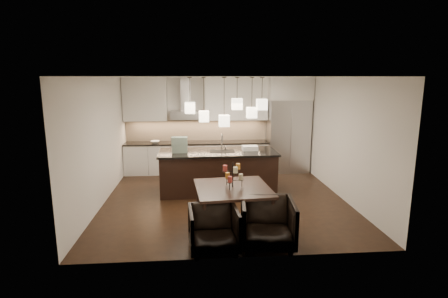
{
  "coord_description": "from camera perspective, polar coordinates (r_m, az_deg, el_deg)",
  "views": [
    {
      "loc": [
        -0.65,
        -7.76,
        2.78
      ],
      "look_at": [
        0.0,
        0.2,
        1.15
      ],
      "focal_mm": 28.0,
      "sensor_mm": 36.0,
      "label": 1
    }
  ],
  "objects": [
    {
      "name": "refrigerator",
      "position": [
        10.65,
        10.37,
        2.12
      ],
      "size": [
        1.2,
        0.72,
        2.15
      ],
      "primitive_type": "cube",
      "color": "#B7B7BA",
      "rests_on": "floor"
    },
    {
      "name": "dining_table",
      "position": [
        6.6,
        1.42,
        -9.58
      ],
      "size": [
        1.45,
        1.45,
        0.81
      ],
      "primitive_type": null,
      "rotation": [
        0.0,
        0.0,
        0.08
      ],
      "color": "black",
      "rests_on": "floor"
    },
    {
      "name": "tote_bag",
      "position": [
        8.43,
        -7.26,
        0.69
      ],
      "size": [
        0.38,
        0.21,
        0.38
      ],
      "primitive_type": "cube",
      "rotation": [
        0.0,
        0.0,
        0.02
      ],
      "color": "#1C4525",
      "rests_on": "island_top"
    },
    {
      "name": "candle_c",
      "position": [
        6.28,
        0.99,
        -4.97
      ],
      "size": [
        0.09,
        0.09,
        0.11
      ],
      "primitive_type": "cylinder",
      "rotation": [
        0.0,
        0.0,
        0.08
      ],
      "color": "#AD3831",
      "rests_on": "candelabra"
    },
    {
      "name": "island_body",
      "position": [
        8.67,
        -1.02,
        -3.81
      ],
      "size": [
        2.79,
        1.15,
        0.98
      ],
      "primitive_type": "cube",
      "rotation": [
        0.0,
        0.0,
        0.02
      ],
      "color": "black",
      "rests_on": "floor"
    },
    {
      "name": "hood_canopy",
      "position": [
        10.3,
        -6.2,
        5.55
      ],
      "size": [
        0.9,
        0.52,
        0.24
      ],
      "primitive_type": "cube",
      "color": "#B7B7BA",
      "rests_on": "wall_back"
    },
    {
      "name": "candle_e",
      "position": [
        6.36,
        0.18,
        -3.14
      ],
      "size": [
        0.09,
        0.09,
        0.11
      ],
      "primitive_type": "cylinder",
      "rotation": [
        0.0,
        0.0,
        0.08
      ],
      "color": "#AD3831",
      "rests_on": "candelabra"
    },
    {
      "name": "countertop",
      "position": [
        10.36,
        -4.45,
        1.04
      ],
      "size": [
        4.21,
        0.66,
        0.04
      ],
      "primitive_type": "cube",
      "color": "black",
      "rests_on": "lower_cabinets"
    },
    {
      "name": "fruit_bowl",
      "position": [
        10.37,
        -11.16,
        1.16
      ],
      "size": [
        0.27,
        0.27,
        0.06
      ],
      "primitive_type": "imported",
      "rotation": [
        0.0,
        0.0,
        -0.03
      ],
      "color": "silver",
      "rests_on": "countertop"
    },
    {
      "name": "fridge_panel",
      "position": [
        10.51,
        10.65,
        9.67
      ],
      "size": [
        1.26,
        0.72,
        0.65
      ],
      "primitive_type": "cube",
      "color": "silver",
      "rests_on": "refrigerator"
    },
    {
      "name": "ceiling",
      "position": [
        7.79,
        0.12,
        11.75
      ],
      "size": [
        5.5,
        5.5,
        0.02
      ],
      "primitive_type": "cube",
      "color": "white",
      "rests_on": "wall_back"
    },
    {
      "name": "wall_back",
      "position": [
        10.63,
        -1.12,
        4.07
      ],
      "size": [
        5.5,
        0.02,
        2.8
      ],
      "primitive_type": "cube",
      "color": "silver",
      "rests_on": "ground"
    },
    {
      "name": "candle_a",
      "position": [
        6.44,
        2.76,
        -4.55
      ],
      "size": [
        0.09,
        0.09,
        0.11
      ],
      "primitive_type": "cylinder",
      "rotation": [
        0.0,
        0.0,
        0.08
      ],
      "color": "beige",
      "rests_on": "candelabra"
    },
    {
      "name": "upper_cab_left",
      "position": [
        10.45,
        -12.77,
        7.93
      ],
      "size": [
        1.25,
        0.35,
        1.25
      ],
      "primitive_type": "cube",
      "color": "silver",
      "rests_on": "wall_back"
    },
    {
      "name": "candle_f",
      "position": [
        6.24,
        1.89,
        -3.44
      ],
      "size": [
        0.09,
        0.09,
        0.11
      ],
      "primitive_type": "cylinder",
      "rotation": [
        0.0,
        0.0,
        0.08
      ],
      "color": "beige",
      "rests_on": "candelabra"
    },
    {
      "name": "faucet",
      "position": [
        8.62,
        -0.36,
        1.18
      ],
      "size": [
        0.12,
        0.27,
        0.42
      ],
      "primitive_type": null,
      "rotation": [
        0.0,
        0.0,
        0.02
      ],
      "color": "silver",
      "rests_on": "island_top"
    },
    {
      "name": "pendant_d",
      "position": [
        8.67,
        4.54,
        5.94
      ],
      "size": [
        0.24,
        0.24,
        0.26
      ],
      "primitive_type": "cube",
      "color": "beige",
      "rests_on": "ceiling"
    },
    {
      "name": "armchair_right",
      "position": [
        5.97,
        7.14,
        -11.95
      ],
      "size": [
        0.96,
        0.98,
        0.82
      ],
      "primitive_type": "imported",
      "rotation": [
        0.0,
        0.0,
        -0.1
      ],
      "color": "black",
      "rests_on": "floor"
    },
    {
      "name": "candle_d",
      "position": [
        6.48,
        2.32,
        -2.88
      ],
      "size": [
        0.09,
        0.09,
        0.11
      ],
      "primitive_type": "cylinder",
      "rotation": [
        0.0,
        0.0,
        0.08
      ],
      "color": "orange",
      "rests_on": "candelabra"
    },
    {
      "name": "island_top",
      "position": [
        8.55,
        -1.03,
        -0.51
      ],
      "size": [
        2.88,
        1.24,
        0.04
      ],
      "primitive_type": "cube",
      "rotation": [
        0.0,
        0.0,
        0.02
      ],
      "color": "black",
      "rests_on": "island_body"
    },
    {
      "name": "food_container",
      "position": [
        8.67,
        4.26,
        0.16
      ],
      "size": [
        0.38,
        0.27,
        0.11
      ],
      "primitive_type": "cube",
      "rotation": [
        0.0,
        0.0,
        0.02
      ],
      "color": "silver",
      "rests_on": "island_top"
    },
    {
      "name": "pendant_b",
      "position": [
        8.5,
        -3.29,
        5.34
      ],
      "size": [
        0.24,
        0.24,
        0.26
      ],
      "primitive_type": "cube",
      "color": "beige",
      "rests_on": "ceiling"
    },
    {
      "name": "candle_b",
      "position": [
        6.52,
        0.58,
        -4.34
      ],
      "size": [
        0.09,
        0.09,
        0.11
      ],
      "primitive_type": "cylinder",
      "rotation": [
        0.0,
        0.0,
        0.08
      ],
      "color": "orange",
      "rests_on": "candelabra"
    },
    {
      "name": "wall_right",
      "position": [
        8.59,
        18.8,
        1.67
      ],
      "size": [
        0.02,
        5.5,
        2.8
      ],
      "primitive_type": "cube",
      "color": "silver",
      "rests_on": "ground"
    },
    {
      "name": "wall_front",
      "position": [
        5.23,
        2.64,
        -3.76
      ],
      "size": [
        5.5,
        0.02,
        2.8
      ],
      "primitive_type": "cube",
      "color": "silver",
      "rests_on": "ground"
    },
    {
      "name": "lower_cabinets",
      "position": [
        10.46,
        -4.41,
        -1.44
      ],
      "size": [
        4.21,
        0.62,
        0.88
      ],
      "primitive_type": "cube",
      "color": "silver",
      "rests_on": "floor"
    },
    {
      "name": "floor",
      "position": [
        8.27,
        0.11,
        -8.17
      ],
      "size": [
        5.5,
        5.5,
        0.02
      ],
      "primitive_type": "cube",
      "color": "black",
      "rests_on": "ground"
    },
    {
      "name": "pendant_a",
      "position": [
        8.34,
        -5.57,
        6.7
      ],
      "size": [
        0.24,
        0.24,
        0.26
      ],
      "primitive_type": "cube",
      "color": "beige",
      "rests_on": "ceiling"
    },
    {
      "name": "wall_left",
      "position": [
        8.16,
        -19.58,
        1.13
      ],
      "size": [
        0.02,
        5.5,
        2.8
      ],
      "primitive_type": "cube",
      "color": "silver",
      "rests_on": "ground"
    },
    {
      "name": "armchair_left",
      "position": [
        5.81,
        -1.7,
        -12.97
      ],
      "size": [
        0.84,
        0.86,
        0.74
      ],
      "primitive_type": "imported",
      "rotation": [
        0.0,
        0.0,
        0.07
      ],
      "color": "black",
      "rests_on": "floor"
    },
    {
      "name": "backsplash",
      "position": [
        10.61,
        -4.49,
        3.11
      ],
      "size": [
        4.21,
        0.02,
        0.63
      ],
      "primitive_type": "cube",
      "color": "#C9B094",
      "rests_on": "countertop"
    },
    {
      "name": "hood_chimney",
      "position": [
        10.37,
        -6.26,
        8.91
      ],
      "size": [
        0.3,
        0.28,
        0.96
      ],
      "primitive_type": "cube",
      "color": "#B7B7BA",
      "rests_on": "hood_canopy"
    },
    {
      "name": "pendant_f",
      "position": [
        8.13,
        0.03,
        4.63
      ],
      "size": [
        0.24,
        0.24,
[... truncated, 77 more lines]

